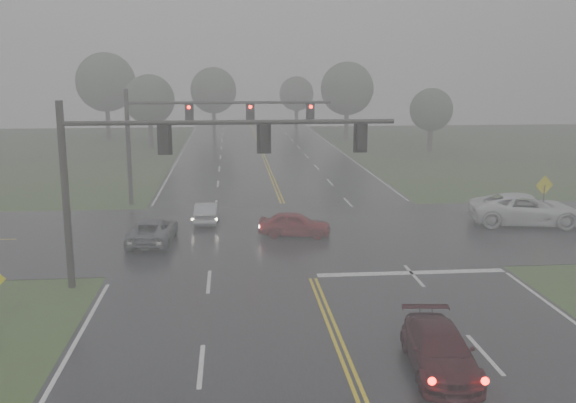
{
  "coord_description": "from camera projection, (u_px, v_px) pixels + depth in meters",
  "views": [
    {
      "loc": [
        -3.49,
        -12.43,
        8.96
      ],
      "look_at": [
        -0.9,
        16.0,
        3.06
      ],
      "focal_mm": 40.0,
      "sensor_mm": 36.0,
      "label": 1
    }
  ],
  "objects": [
    {
      "name": "tree_n_mid",
      "position": [
        213.0,
        90.0,
        88.05
      ],
      "size": [
        6.32,
        6.32,
        9.29
      ],
      "color": "#352923",
      "rests_on": "ground"
    },
    {
      "name": "stop_bar",
      "position": [
        411.0,
        273.0,
        28.69
      ],
      "size": [
        8.5,
        0.5,
        0.01
      ],
      "primitive_type": "cube",
      "color": "silver",
      "rests_on": "ground"
    },
    {
      "name": "cross_street",
      "position": [
        294.0,
        233.0,
        35.7
      ],
      "size": [
        120.0,
        14.0,
        0.02
      ],
      "primitive_type": "cube",
      "color": "black",
      "rests_on": "ground"
    },
    {
      "name": "tree_ne_a",
      "position": [
        347.0,
        89.0,
        81.58
      ],
      "size": [
        6.77,
        6.77,
        9.95
      ],
      "color": "#352923",
      "rests_on": "ground"
    },
    {
      "name": "signal_gantry_near",
      "position": [
        168.0,
        157.0,
        26.15
      ],
      "size": [
        13.67,
        0.34,
        7.75
      ],
      "color": "black",
      "rests_on": "ground"
    },
    {
      "name": "main_road",
      "position": [
        298.0,
        243.0,
        33.75
      ],
      "size": [
        18.0,
        160.0,
        0.02
      ],
      "primitive_type": "cube",
      "color": "black",
      "rests_on": "ground"
    },
    {
      "name": "sedan_maroon",
      "position": [
        439.0,
        371.0,
        19.43
      ],
      "size": [
        2.24,
        4.68,
        1.31
      ],
      "primitive_type": "imported",
      "rotation": [
        0.0,
        0.0,
        -0.09
      ],
      "color": "black",
      "rests_on": "ground"
    },
    {
      "name": "pickup_white",
      "position": [
        525.0,
        225.0,
        37.69
      ],
      "size": [
        6.89,
        4.04,
        1.8
      ],
      "primitive_type": "imported",
      "rotation": [
        0.0,
        0.0,
        1.4
      ],
      "color": "white",
      "rests_on": "ground"
    },
    {
      "name": "signal_gantry_far",
      "position": [
        192.0,
        124.0,
        42.57
      ],
      "size": [
        13.66,
        0.39,
        7.7
      ],
      "color": "black",
      "rests_on": "ground"
    },
    {
      "name": "tree_n_far",
      "position": [
        296.0,
        94.0,
        100.39
      ],
      "size": [
        5.39,
        5.39,
        7.92
      ],
      "color": "#352923",
      "rests_on": "ground"
    },
    {
      "name": "tree_nw_a",
      "position": [
        149.0,
        100.0,
        73.3
      ],
      "size": [
        5.75,
        5.75,
        8.44
      ],
      "color": "#352923",
      "rests_on": "ground"
    },
    {
      "name": "car_grey",
      "position": [
        153.0,
        243.0,
        33.67
      ],
      "size": [
        2.47,
        4.86,
        1.32
      ],
      "primitive_type": "imported",
      "rotation": [
        0.0,
        0.0,
        3.08
      ],
      "color": "#4C4F53",
      "rests_on": "ground"
    },
    {
      "name": "tree_e_near",
      "position": [
        431.0,
        110.0,
        70.81
      ],
      "size": [
        4.75,
        4.75,
        6.97
      ],
      "color": "#352923",
      "rests_on": "ground"
    },
    {
      "name": "sedan_silver",
      "position": [
        207.0,
        223.0,
        38.17
      ],
      "size": [
        1.49,
        3.79,
        1.23
      ],
      "primitive_type": "imported",
      "rotation": [
        0.0,
        0.0,
        3.09
      ],
      "color": "#A1A4A9",
      "rests_on": "ground"
    },
    {
      "name": "sign_diamond_east",
      "position": [
        544.0,
        191.0,
        37.84
      ],
      "size": [
        1.17,
        0.26,
        2.85
      ],
      "rotation": [
        0.0,
        0.0,
        0.19
      ],
      "color": "black",
      "rests_on": "ground"
    },
    {
      "name": "sedan_red",
      "position": [
        295.0,
        236.0,
        35.1
      ],
      "size": [
        4.15,
        2.26,
        1.34
      ],
      "primitive_type": "imported",
      "rotation": [
        0.0,
        0.0,
        1.39
      ],
      "color": "maroon",
      "rests_on": "ground"
    },
    {
      "name": "tree_nw_b",
      "position": [
        106.0,
        82.0,
        82.35
      ],
      "size": [
        7.59,
        7.59,
        11.15
      ],
      "color": "#352923",
      "rests_on": "ground"
    }
  ]
}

